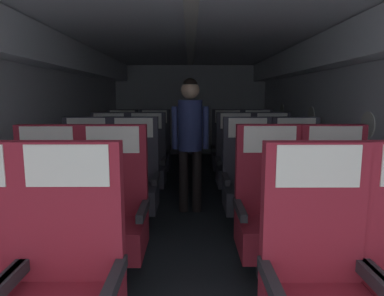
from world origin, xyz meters
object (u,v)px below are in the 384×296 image
(seat_b_right_window, at_px, (270,215))
(seat_e_right_aisle, at_px, (258,152))
(seat_a_right_window, at_px, (319,289))
(seat_e_left_window, at_px, (122,153))
(seat_a_left_aisle, at_px, (67,288))
(seat_c_left_aisle, at_px, (134,183))
(flight_attendant, at_px, (190,131))
(seat_b_left_aisle, at_px, (113,216))
(seat_b_left_window, at_px, (47,217))
(seat_c_left_window, at_px, (86,183))
(seat_b_right_aisle, at_px, (335,216))
(seat_e_left_aisle, at_px, (155,152))
(seat_d_right_window, at_px, (236,165))
(seat_d_left_window, at_px, (109,165))
(seat_c_right_window, at_px, (248,184))
(seat_d_left_aisle, at_px, (147,164))
(seat_e_right_window, at_px, (228,152))
(seat_c_right_aisle, at_px, (296,183))
(seat_d_right_aisle, at_px, (272,164))

(seat_b_right_window, xyz_separation_m, seat_e_right_aisle, (0.48, 2.88, 0.00))
(seat_a_right_window, xyz_separation_m, seat_e_left_window, (-1.67, 3.84, 0.00))
(seat_a_left_aisle, xyz_separation_m, seat_b_right_window, (1.17, 0.96, 0.00))
(seat_c_left_aisle, bearing_deg, flight_attendant, 42.86)
(seat_a_left_aisle, distance_m, seat_b_left_aisle, 0.95)
(seat_b_left_window, height_order, seat_e_right_aisle, same)
(seat_b_left_window, distance_m, seat_c_left_window, 0.97)
(seat_b_right_window, distance_m, seat_c_left_aisle, 1.51)
(seat_c_left_aisle, bearing_deg, seat_b_left_aisle, -89.83)
(seat_b_right_aisle, distance_m, seat_e_left_aisle, 3.32)
(seat_c_left_window, height_order, seat_d_right_window, same)
(seat_e_right_aisle, bearing_deg, seat_d_left_window, -155.43)
(seat_c_right_window, bearing_deg, flight_attendant, 136.45)
(seat_a_left_aisle, xyz_separation_m, seat_e_left_aisle, (0.01, 3.84, 0.00))
(seat_c_left_aisle, bearing_deg, seat_e_right_aisle, 49.33)
(seat_b_right_window, relative_size, flight_attendant, 0.74)
(seat_b_left_window, height_order, seat_d_left_aisle, same)
(seat_e_right_aisle, height_order, seat_e_right_window, same)
(seat_b_right_aisle, height_order, seat_d_left_aisle, same)
(seat_d_left_aisle, height_order, seat_e_right_window, same)
(seat_a_left_aisle, relative_size, seat_b_right_aisle, 1.00)
(seat_d_left_window, relative_size, seat_d_right_window, 1.00)
(seat_c_left_aisle, height_order, seat_d_right_window, same)
(seat_d_left_window, distance_m, flight_attendant, 1.23)
(seat_a_left_aisle, height_order, seat_c_left_aisle, same)
(seat_d_left_window, bearing_deg, seat_c_right_aisle, -24.22)
(seat_c_left_aisle, relative_size, seat_e_left_window, 1.00)
(seat_c_left_window, bearing_deg, seat_e_left_aisle, 75.41)
(seat_b_left_window, relative_size, seat_d_left_window, 1.00)
(seat_b_right_window, distance_m, seat_c_right_aisle, 1.06)
(seat_b_left_aisle, bearing_deg, seat_e_right_aisle, 60.29)
(seat_b_right_window, xyz_separation_m, seat_c_right_window, (-0.01, 0.93, 0.00))
(seat_b_left_aisle, distance_m, seat_e_left_window, 2.92)
(seat_b_right_window, distance_m, seat_d_left_window, 2.52)
(seat_d_left_window, bearing_deg, flight_attendant, -21.20)
(seat_c_right_window, bearing_deg, seat_a_left_aisle, -121.49)
(seat_b_right_aisle, distance_m, flight_attendant, 1.91)
(seat_b_left_aisle, height_order, seat_e_right_window, same)
(seat_c_left_window, height_order, flight_attendant, flight_attendant)
(seat_b_right_window, bearing_deg, seat_e_left_window, 120.26)
(seat_b_right_window, relative_size, seat_d_right_aisle, 1.00)
(seat_c_right_aisle, bearing_deg, seat_a_left_aisle, -131.15)
(seat_d_left_window, bearing_deg, seat_e_left_aisle, 63.10)
(seat_d_left_aisle, bearing_deg, seat_e_left_aisle, 89.70)
(seat_d_left_window, distance_m, seat_e_left_window, 0.96)
(seat_e_right_aisle, bearing_deg, seat_b_left_aisle, -119.71)
(seat_d_right_aisle, relative_size, seat_d_right_window, 1.00)
(seat_b_left_window, distance_m, seat_e_right_window, 3.34)
(seat_b_right_aisle, relative_size, seat_d_right_window, 1.00)
(seat_c_left_window, bearing_deg, seat_b_right_window, -29.87)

